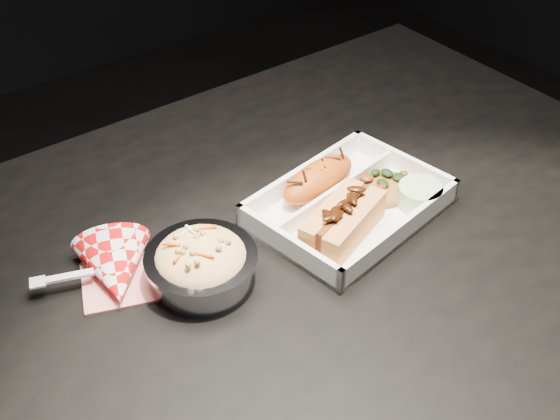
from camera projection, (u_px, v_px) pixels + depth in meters
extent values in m
cube|color=black|center=(280.00, 256.00, 0.91)|extent=(1.20, 0.80, 0.03)
cylinder|color=black|center=(380.00, 195.00, 1.62)|extent=(0.05, 0.05, 0.72)
cube|color=white|center=(349.00, 212.00, 0.95)|extent=(0.28, 0.22, 0.01)
cube|color=white|center=(303.00, 177.00, 0.99)|extent=(0.25, 0.05, 0.04)
cube|color=white|center=(402.00, 233.00, 0.89)|extent=(0.25, 0.05, 0.04)
cube|color=white|center=(288.00, 247.00, 0.87)|extent=(0.04, 0.18, 0.04)
cube|color=white|center=(404.00, 166.00, 1.01)|extent=(0.04, 0.18, 0.04)
cube|color=white|center=(336.00, 197.00, 0.96)|extent=(0.23, 0.04, 0.03)
ellipsoid|color=#C65313|center=(318.00, 179.00, 0.96)|extent=(0.14, 0.07, 0.05)
cube|color=#E89A4F|center=(355.00, 227.00, 0.89)|extent=(0.13, 0.07, 0.04)
cube|color=#E89A4F|center=(331.00, 217.00, 0.90)|extent=(0.13, 0.07, 0.04)
cylinder|color=brown|center=(343.00, 216.00, 0.89)|extent=(0.12, 0.07, 0.03)
ellipsoid|color=olive|center=(386.00, 183.00, 0.97)|extent=(0.10, 0.08, 0.03)
cylinder|color=beige|center=(420.00, 196.00, 0.95)|extent=(0.06, 0.06, 0.03)
cylinder|color=silver|center=(202.00, 269.00, 0.84)|extent=(0.12, 0.12, 0.04)
cylinder|color=silver|center=(201.00, 257.00, 0.83)|extent=(0.14, 0.14, 0.01)
ellipsoid|color=beige|center=(201.00, 257.00, 0.83)|extent=(0.11, 0.11, 0.04)
cube|color=red|center=(128.00, 280.00, 0.85)|extent=(0.13, 0.12, 0.00)
cone|color=red|center=(115.00, 270.00, 0.84)|extent=(0.13, 0.14, 0.10)
cube|color=white|center=(68.00, 277.00, 0.83)|extent=(0.06, 0.03, 0.00)
cube|color=white|center=(37.00, 282.00, 0.82)|extent=(0.02, 0.02, 0.00)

